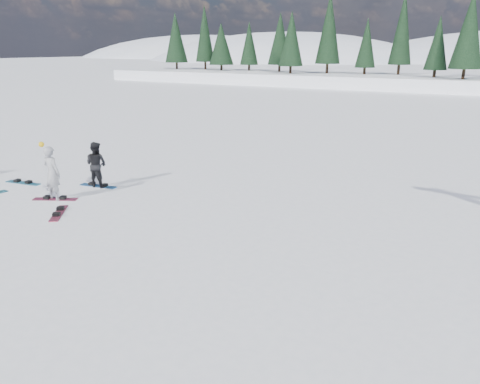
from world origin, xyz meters
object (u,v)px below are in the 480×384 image
object	(u,v)px
snowboard_loose_c	(23,183)
snowboard_loose_b	(59,213)
snowboarder_woman	(52,173)
snowboarder_man	(96,164)

from	to	relation	value
snowboard_loose_c	snowboard_loose_b	bearing A→B (deg)	-30.96
snowboarder_woman	snowboard_loose_b	size ratio (longest dim) A/B	1.34
snowboarder_woman	snowboarder_man	xyz separation A→B (m)	(0.09, 1.89, -0.09)
snowboarder_woman	snowboard_loose_c	world-z (taller)	snowboarder_woman
snowboard_loose_b	snowboard_loose_c	bearing A→B (deg)	-150.70
snowboard_loose_c	snowboarder_man	bearing A→B (deg)	13.43
snowboarder_man	snowboard_loose_c	size ratio (longest dim) A/B	1.13
snowboarder_woman	snowboarder_man	size ratio (longest dim) A/B	1.19
snowboarder_man	snowboarder_woman	bearing A→B (deg)	80.35
snowboarder_woman	snowboard_loose_b	world-z (taller)	snowboarder_woman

